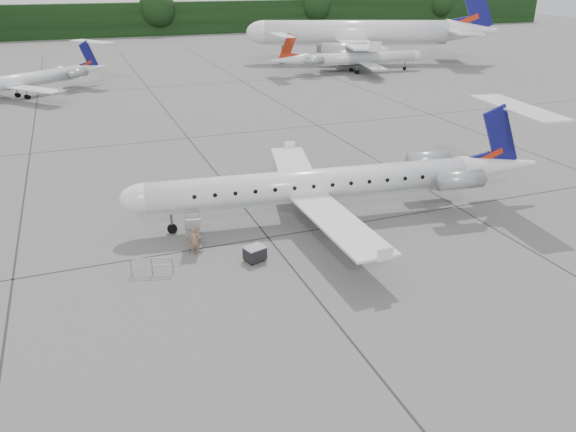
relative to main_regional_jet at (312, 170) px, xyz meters
name	(u,v)px	position (x,y,z in m)	size (l,w,h in m)	color
ground	(371,268)	(0.48, -7.37, -3.45)	(320.00, 320.00, 0.00)	slate
treeline	(122,20)	(0.48, 122.63, 0.55)	(260.00, 4.00, 8.00)	black
main_regional_jet	(312,170)	(0.00, 0.00, 0.00)	(26.92, 19.39, 6.90)	silver
airstair	(193,229)	(-8.09, -1.06, -2.37)	(0.85, 2.07, 2.16)	silver
passenger	(195,241)	(-8.24, -2.24, -2.60)	(0.62, 0.41, 1.70)	#825D47
safety_railing	(152,266)	(-10.95, -3.77, -2.95)	(2.20, 0.08, 1.00)	gray
baggage_cart	(255,254)	(-5.28, -4.25, -2.98)	(1.09, 0.88, 0.95)	black
bg_narrowbody	(356,20)	(34.37, 61.12, 3.88)	(40.84, 29.41, 14.66)	silver
bg_regional_left	(12,75)	(-20.50, 48.82, -0.36)	(23.58, 16.97, 6.18)	silver
bg_regional_right	(360,52)	(30.53, 51.71, -0.25)	(24.43, 17.59, 6.41)	silver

